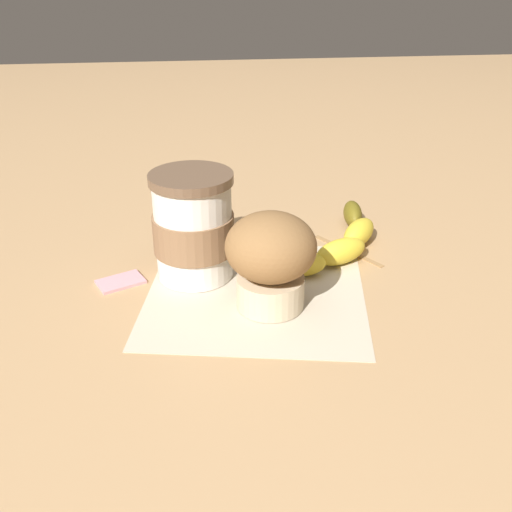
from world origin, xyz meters
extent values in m
plane|color=tan|center=(0.00, 0.00, 0.00)|extent=(3.00, 3.00, 0.00)
cube|color=beige|center=(0.00, 0.00, 0.00)|extent=(0.27, 0.27, 0.00)
cylinder|color=silver|center=(-0.06, 0.05, 0.06)|extent=(0.09, 0.09, 0.11)
cylinder|color=brown|center=(-0.06, 0.05, 0.12)|extent=(0.09, 0.09, 0.01)
cylinder|color=#846042|center=(-0.06, 0.05, 0.05)|extent=(0.09, 0.09, 0.04)
cylinder|color=beige|center=(0.01, -0.03, 0.02)|extent=(0.07, 0.07, 0.03)
ellipsoid|color=olive|center=(0.01, -0.03, 0.07)|extent=(0.09, 0.09, 0.07)
ellipsoid|color=yellow|center=(0.05, 0.03, 0.02)|extent=(0.06, 0.03, 0.03)
ellipsoid|color=yellow|center=(0.11, 0.05, 0.02)|extent=(0.08, 0.06, 0.03)
ellipsoid|color=yellow|center=(0.14, 0.10, 0.02)|extent=(0.07, 0.07, 0.03)
ellipsoid|color=brown|center=(0.15, 0.16, 0.02)|extent=(0.03, 0.06, 0.03)
cube|color=pink|center=(-0.15, 0.04, 0.00)|extent=(0.06, 0.05, 0.01)
cube|color=#9E7547|center=(0.12, 0.09, 0.00)|extent=(0.07, 0.10, 0.00)
camera|label=1|loc=(-0.07, -0.56, 0.34)|focal=42.00mm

